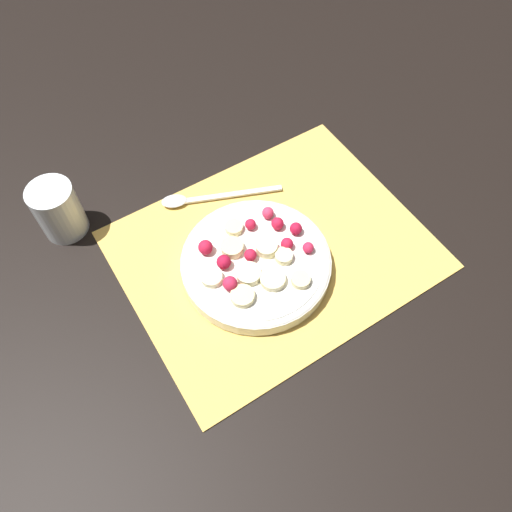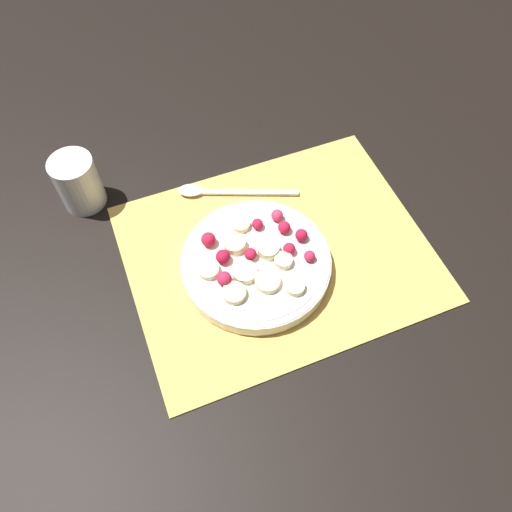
% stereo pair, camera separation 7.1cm
% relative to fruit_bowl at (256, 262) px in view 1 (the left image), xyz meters
% --- Properties ---
extents(ground_plane, '(3.00, 3.00, 0.00)m').
position_rel_fruit_bowl_xyz_m(ground_plane, '(-0.04, -0.01, -0.02)').
color(ground_plane, black).
extents(placemat, '(0.45, 0.36, 0.01)m').
position_rel_fruit_bowl_xyz_m(placemat, '(-0.04, -0.01, -0.02)').
color(placemat, '#E0B251').
rests_on(placemat, ground_plane).
extents(fruit_bowl, '(0.22, 0.22, 0.05)m').
position_rel_fruit_bowl_xyz_m(fruit_bowl, '(0.00, 0.00, 0.00)').
color(fruit_bowl, silver).
rests_on(fruit_bowl, placemat).
extents(spoon, '(0.19, 0.09, 0.01)m').
position_rel_fruit_bowl_xyz_m(spoon, '(0.01, -0.16, -0.01)').
color(spoon, silver).
rests_on(spoon, placemat).
extents(drinking_glass, '(0.07, 0.07, 0.09)m').
position_rel_fruit_bowl_xyz_m(drinking_glass, '(0.21, -0.22, 0.02)').
color(drinking_glass, white).
rests_on(drinking_glass, ground_plane).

